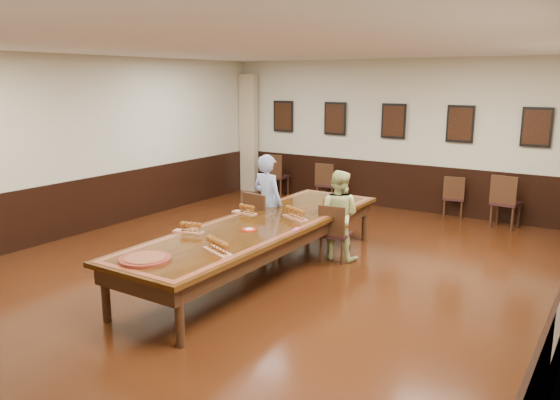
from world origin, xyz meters
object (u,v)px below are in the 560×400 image
Objects in this scene: spare_chair_d at (506,201)px; carved_platter at (145,259)px; person_woman at (338,215)px; conference_table at (261,233)px; spare_chair_c at (454,197)px; person_man at (268,203)px; chair_man at (263,222)px; chair_woman at (335,232)px; spare_chair_b at (328,183)px; spare_chair_a at (277,175)px.

spare_chair_d is 1.43× the size of carved_platter.
conference_table is (-0.62, -1.21, -0.09)m from person_woman.
spare_chair_c is 0.55× the size of person_man.
chair_man is 1.11× the size of chair_woman.
carved_platter is at bearing 94.98° from spare_chair_b.
chair_man is 0.20× the size of conference_table.
spare_chair_a reaches higher than chair_man.
chair_woman is (1.20, 0.24, -0.05)m from chair_man.
spare_chair_a is 1.18× the size of spare_chair_c.
person_man reaches higher than chair_man.
person_woman reaches higher than spare_chair_b.
spare_chair_c is (1.98, 3.97, -0.06)m from chair_man.
chair_man is 0.63× the size of person_man.
spare_chair_a is at bearing -51.07° from chair_man.
spare_chair_b is at bearing -66.47° from person_woman.
chair_woman is 0.96× the size of spare_chair_b.
chair_woman is 0.56× the size of person_man.
carved_platter is at bearing -94.12° from conference_table.
spare_chair_a is at bearing -50.18° from person_man.
spare_chair_b is at bearing 100.39° from carved_platter.
spare_chair_a is 1.00× the size of spare_chair_d.
spare_chair_a is 1.40m from spare_chair_b.
chair_woman is 1.24m from person_man.
spare_chair_d is at bearing 68.73° from carved_platter.
spare_chair_b is 0.19× the size of conference_table.
spare_chair_c is 1.22× the size of carved_platter.
chair_man reaches higher than chair_woman.
chair_woman is 1.03× the size of spare_chair_c.
spare_chair_c is at bearing 179.77° from spare_chair_b.
spare_chair_c is at bearing -108.44° from person_man.
person_woman is 0.28× the size of conference_table.
carved_platter is (-2.60, -6.68, 0.26)m from spare_chair_d.
carved_platter is (0.40, -3.06, -0.03)m from person_man.
person_man is at bearing 4.12° from person_woman.
person_woman is 1.97× the size of carved_platter.
spare_chair_a is 4.82m from person_woman.
chair_woman is 4.01m from spare_chair_b.
spare_chair_a is at bearing 111.36° from carved_platter.
carved_platter is (-0.77, -3.29, 0.07)m from person_woman.
spare_chair_c is at bearing -6.57° from spare_chair_d.
chair_man is at bearing 8.78° from person_woman.
spare_chair_b is at bearing -67.01° from chair_woman.
spare_chair_b is 1.31× the size of carved_platter.
conference_table is (0.55, -0.98, -0.19)m from person_man.
person_man reaches higher than carved_platter.
person_man is at bearing 56.88° from spare_chair_d.
spare_chair_d is at bearing 157.42° from spare_chair_c.
chair_woman is 3.94m from spare_chair_d.
carved_platter is at bearing 106.54° from chair_man.
spare_chair_a is 0.73× the size of person_woman.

